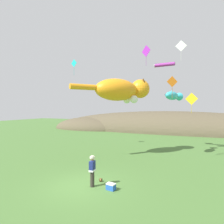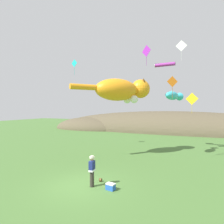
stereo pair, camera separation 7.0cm
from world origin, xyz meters
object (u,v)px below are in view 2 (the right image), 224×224
(picnic_cooler, at_px, (111,187))
(kite_diamond_violet, at_px, (146,51))
(festival_attendant, at_px, (92,170))
(kite_diamond_orange, at_px, (172,82))
(kite_diamond_teal, at_px, (74,63))
(kite_giant_cat, at_px, (122,90))
(kite_tube_streamer, at_px, (164,65))
(kite_diamond_white, at_px, (181,46))
(kite_diamond_gold, at_px, (192,99))
(kite_spool, at_px, (101,180))
(kite_fish_windsock, at_px, (174,96))

(picnic_cooler, bearing_deg, kite_diamond_violet, 94.04)
(festival_attendant, relative_size, picnic_cooler, 3.33)
(kite_diamond_orange, bearing_deg, kite_diamond_teal, 171.46)
(kite_giant_cat, xyz_separation_m, kite_diamond_teal, (-6.12, 0.98, 3.27))
(kite_diamond_teal, bearing_deg, kite_diamond_orange, -8.54)
(kite_tube_streamer, bearing_deg, picnic_cooler, -95.14)
(kite_diamond_orange, xyz_separation_m, kite_diamond_teal, (-10.78, 1.62, 2.84))
(kite_giant_cat, xyz_separation_m, kite_diamond_violet, (1.65, 2.49, 4.10))
(kite_diamond_violet, relative_size, kite_diamond_white, 1.08)
(kite_diamond_gold, bearing_deg, kite_giant_cat, -138.88)
(kite_spool, relative_size, picnic_cooler, 0.41)
(kite_fish_windsock, xyz_separation_m, kite_diamond_gold, (1.44, 3.23, -0.19))
(kite_tube_streamer, bearing_deg, kite_fish_windsock, -50.21)
(kite_diamond_white, bearing_deg, kite_diamond_gold, 71.19)
(kite_fish_windsock, bearing_deg, kite_spool, -109.83)
(kite_fish_windsock, distance_m, kite_diamond_gold, 3.54)
(kite_spool, height_order, kite_tube_streamer, kite_tube_streamer)
(kite_fish_windsock, bearing_deg, kite_diamond_teal, -175.09)
(kite_spool, height_order, kite_diamond_violet, kite_diamond_violet)
(kite_fish_windsock, bearing_deg, kite_giant_cat, -156.88)
(kite_fish_windsock, bearing_deg, kite_diamond_orange, -84.76)
(kite_spool, distance_m, kite_tube_streamer, 13.45)
(kite_fish_windsock, relative_size, kite_diamond_violet, 1.45)
(kite_tube_streamer, xyz_separation_m, kite_diamond_teal, (-9.46, -2.21, 0.56))
(kite_diamond_white, relative_size, kite_diamond_gold, 0.89)
(kite_giant_cat, bearing_deg, kite_fish_windsock, 23.12)
(kite_diamond_gold, height_order, kite_diamond_teal, kite_diamond_teal)
(kite_diamond_gold, height_order, kite_diamond_orange, kite_diamond_orange)
(kite_spool, relative_size, kite_diamond_white, 0.11)
(festival_attendant, bearing_deg, kite_diamond_white, 69.73)
(kite_spool, distance_m, kite_diamond_white, 14.44)
(kite_diamond_violet, relative_size, kite_diamond_teal, 1.19)
(kite_diamond_violet, distance_m, kite_diamond_teal, 7.97)
(kite_diamond_white, bearing_deg, kite_diamond_orange, -96.29)
(kite_diamond_teal, bearing_deg, kite_diamond_gold, 19.04)
(picnic_cooler, xyz_separation_m, kite_fish_windsock, (2.05, 9.50, 5.48))
(picnic_cooler, bearing_deg, festival_attendant, -177.92)
(picnic_cooler, distance_m, kite_diamond_orange, 9.78)
(kite_diamond_white, relative_size, kite_diamond_teal, 1.10)
(kite_giant_cat, distance_m, kite_diamond_gold, 7.82)
(kite_tube_streamer, distance_m, kite_diamond_gold, 4.69)
(festival_attendant, height_order, kite_diamond_white, kite_diamond_white)
(kite_fish_windsock, height_order, kite_diamond_teal, kite_diamond_teal)
(kite_diamond_teal, bearing_deg, picnic_cooler, -45.36)
(kite_diamond_violet, xyz_separation_m, kite_diamond_gold, (4.21, 2.62, -4.83))
(kite_tube_streamer, height_order, kite_diamond_teal, kite_diamond_teal)
(picnic_cooler, distance_m, kite_fish_windsock, 11.16)
(kite_spool, xyz_separation_m, picnic_cooler, (1.07, -0.85, 0.07))
(kite_tube_streamer, bearing_deg, kite_diamond_white, -18.48)
(picnic_cooler, xyz_separation_m, kite_tube_streamer, (0.97, 10.80, 8.74))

